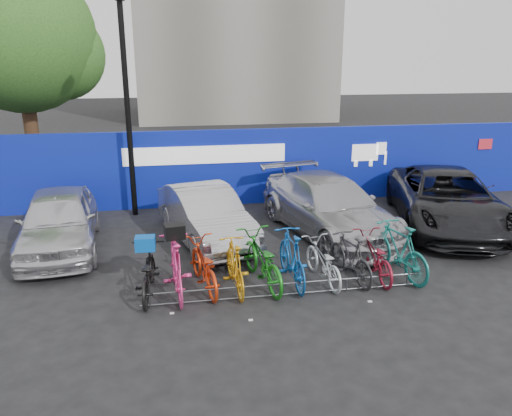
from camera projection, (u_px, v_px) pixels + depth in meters
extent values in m
plane|color=black|center=(277.00, 284.00, 10.46)|extent=(100.00, 100.00, 0.00)
cube|color=#0B1F9C|center=(237.00, 167.00, 15.76)|extent=(22.00, 0.15, 2.40)
cube|color=white|center=(206.00, 155.00, 15.36)|extent=(5.00, 0.02, 0.55)
cube|color=white|center=(365.00, 153.00, 16.26)|extent=(1.20, 0.02, 0.90)
cube|color=red|center=(485.00, 144.00, 16.92)|extent=(0.50, 0.02, 0.35)
cylinder|color=#382314|center=(31.00, 130.00, 18.13)|extent=(0.50, 0.50, 4.00)
sphere|color=#26541A|center=(19.00, 37.00, 17.19)|extent=(5.20, 5.20, 5.20)
sphere|color=#26541A|center=(59.00, 55.00, 17.85)|extent=(3.20, 3.20, 3.20)
cylinder|color=black|center=(128.00, 114.00, 14.13)|extent=(0.16, 0.16, 6.00)
cylinder|color=#595B60|center=(284.00, 284.00, 9.81)|extent=(5.60, 0.03, 0.03)
cylinder|color=#595B60|center=(284.00, 294.00, 9.88)|extent=(5.60, 0.03, 0.03)
cylinder|color=#595B60|center=(150.00, 301.00, 9.42)|extent=(0.03, 0.03, 0.28)
cylinder|color=#595B60|center=(218.00, 295.00, 9.64)|extent=(0.03, 0.03, 0.28)
cylinder|color=#595B60|center=(284.00, 290.00, 9.85)|extent=(0.03, 0.03, 0.28)
cylinder|color=#595B60|center=(347.00, 285.00, 10.07)|extent=(0.03, 0.03, 0.28)
cylinder|color=#595B60|center=(407.00, 280.00, 10.28)|extent=(0.03, 0.03, 0.28)
imported|color=silver|center=(59.00, 221.00, 12.10)|extent=(2.18, 4.52, 1.49)
imported|color=#9F9EA3|center=(205.00, 215.00, 12.70)|extent=(2.48, 4.43, 1.38)
imported|color=#ABAAB0|center=(329.00, 206.00, 13.20)|extent=(3.17, 5.55, 1.51)
imported|color=black|center=(446.00, 199.00, 13.78)|extent=(4.10, 6.13, 1.56)
imported|color=black|center=(147.00, 273.00, 9.81)|extent=(0.76, 1.89, 0.97)
imported|color=#ED3582|center=(176.00, 266.00, 9.82)|extent=(0.70, 2.03, 1.20)
imported|color=red|center=(203.00, 266.00, 10.10)|extent=(1.00, 2.00, 1.00)
imported|color=#CA8C12|center=(235.00, 266.00, 10.03)|extent=(0.59, 1.79, 1.06)
imported|color=#167018|center=(262.00, 260.00, 10.26)|extent=(1.10, 2.18, 1.09)
imported|color=#1050A4|center=(292.00, 258.00, 10.31)|extent=(0.60, 1.93, 1.15)
imported|color=#B6B9BE|center=(323.00, 262.00, 10.43)|extent=(0.81, 1.78, 0.90)
imported|color=#28282B|center=(350.00, 258.00, 10.49)|extent=(0.80, 1.76, 1.02)
imported|color=maroon|center=(374.00, 256.00, 10.64)|extent=(0.65, 1.83, 0.96)
imported|color=#18726C|center=(398.00, 250.00, 10.67)|extent=(0.99, 2.07, 1.20)
cube|color=#0649A8|center=(145.00, 243.00, 9.62)|extent=(0.39, 0.30, 0.27)
cube|color=black|center=(175.00, 231.00, 9.61)|extent=(0.42, 0.39, 0.28)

